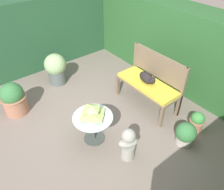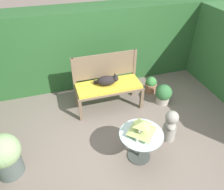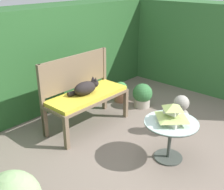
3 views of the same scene
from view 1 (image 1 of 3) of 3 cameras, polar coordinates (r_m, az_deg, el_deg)
ground at (r=4.22m, az=-2.42°, el=-7.48°), size 30.00×30.00×0.00m
foliage_hedge_back at (r=5.11m, az=18.74°, el=11.32°), size 6.40×0.75×1.72m
foliage_hedge_left at (r=5.98m, az=-18.45°, el=15.28°), size 0.70×3.50×1.72m
garden_bench at (r=4.39m, az=9.20°, el=2.39°), size 1.32×0.54×0.55m
bench_backrest at (r=4.39m, az=11.87°, el=6.70°), size 1.32×0.06×1.09m
cat at (r=4.31m, az=9.13°, el=4.47°), size 0.47×0.28×0.24m
patio_table at (r=3.68m, az=-4.98°, el=-6.99°), size 0.67×0.67×0.53m
pagoda_birdhouse at (r=3.53m, az=-5.17°, el=-4.50°), size 0.36×0.36×0.25m
garden_bust at (r=3.51m, az=4.24°, el=-12.62°), size 0.29×0.36×0.61m
potted_plant_path_edge at (r=4.66m, az=-24.29°, el=-0.89°), size 0.49×0.49×0.68m
potted_plant_bench_left at (r=3.96m, az=18.63°, el=-9.62°), size 0.35×0.35×0.43m
potted_plant_table_near at (r=5.22m, az=-14.46°, el=6.81°), size 0.50×0.50×0.74m
potted_plant_table_far at (r=4.29m, az=21.31°, el=-6.33°), size 0.28×0.28×0.38m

